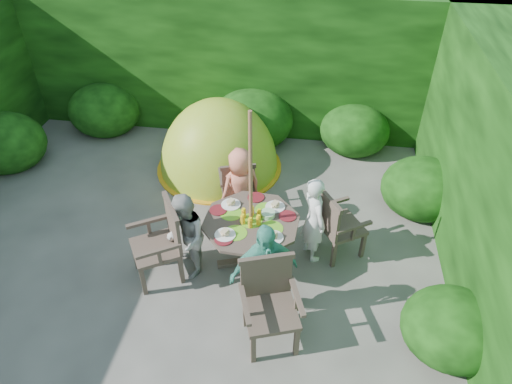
# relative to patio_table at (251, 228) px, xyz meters

# --- Properties ---
(ground) EXTENTS (60.00, 60.00, 0.00)m
(ground) POSITION_rel_patio_table_xyz_m (-1.06, -0.32, -0.60)
(ground) COLOR #4E4B45
(ground) RESTS_ON ground
(hedge_enclosure) EXTENTS (9.00, 9.00, 2.50)m
(hedge_enclosure) POSITION_rel_patio_table_xyz_m (-1.06, 1.01, 0.65)
(hedge_enclosure) COLOR black
(hedge_enclosure) RESTS_ON ground
(patio_table) EXTENTS (1.56, 1.56, 0.85)m
(patio_table) POSITION_rel_patio_table_xyz_m (0.00, 0.00, 0.00)
(patio_table) COLOR #3B2E26
(patio_table) RESTS_ON ground
(parasol_pole) EXTENTS (0.06, 0.06, 2.20)m
(parasol_pole) POSITION_rel_patio_table_xyz_m (-0.00, -0.00, 0.50)
(parasol_pole) COLOR brown
(parasol_pole) RESTS_ON ground
(garden_chair_right) EXTENTS (0.72, 0.75, 0.95)m
(garden_chair_right) POSITION_rel_patio_table_xyz_m (1.04, 0.34, -0.09)
(garden_chair_right) COLOR #3B2E26
(garden_chair_right) RESTS_ON ground
(garden_chair_left) EXTENTS (0.77, 0.79, 1.01)m
(garden_chair_left) POSITION_rel_patio_table_xyz_m (-1.04, -0.34, -0.06)
(garden_chair_left) COLOR #3B2E26
(garden_chair_left) RESTS_ON ground
(garden_chair_back) EXTENTS (0.61, 0.57, 0.84)m
(garden_chair_back) POSITION_rel_patio_table_xyz_m (-0.37, 1.04, -0.15)
(garden_chair_back) COLOR #3B2E26
(garden_chair_back) RESTS_ON ground
(garden_chair_front) EXTENTS (0.74, 0.69, 1.00)m
(garden_chair_front) POSITION_rel_patio_table_xyz_m (0.35, -1.03, -0.07)
(garden_chair_front) COLOR #3B2E26
(garden_chair_front) RESTS_ON ground
(child_right) EXTENTS (0.47, 0.53, 1.22)m
(child_right) POSITION_rel_patio_table_xyz_m (0.75, 0.26, 0.01)
(child_right) COLOR silver
(child_right) RESTS_ON ground
(child_left) EXTENTS (0.63, 0.70, 1.18)m
(child_left) POSITION_rel_patio_table_xyz_m (-0.76, -0.26, -0.01)
(child_left) COLOR #A6A5A0
(child_left) RESTS_ON ground
(child_back) EXTENTS (0.71, 0.67, 1.22)m
(child_back) POSITION_rel_patio_table_xyz_m (-0.27, 0.75, 0.01)
(child_back) COLOR #E4795E
(child_back) RESTS_ON ground
(child_front) EXTENTS (0.84, 0.65, 1.32)m
(child_front) POSITION_rel_patio_table_xyz_m (0.26, -0.76, 0.06)
(child_front) COLOR teal
(child_front) RESTS_ON ground
(dome_tent) EXTENTS (2.45, 2.45, 2.38)m
(dome_tent) POSITION_rel_patio_table_xyz_m (-0.88, 2.07, -0.60)
(dome_tent) COLOR #9FB322
(dome_tent) RESTS_ON ground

